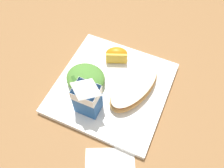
{
  "coord_description": "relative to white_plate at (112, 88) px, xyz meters",
  "views": [
    {
      "loc": [
        -0.13,
        0.3,
        0.54
      ],
      "look_at": [
        0.0,
        0.0,
        0.03
      ],
      "focal_mm": 38.17,
      "sensor_mm": 36.0,
      "label": 1
    }
  ],
  "objects": [
    {
      "name": "orange_wedge_front",
      "position": [
        0.02,
        -0.09,
        0.03
      ],
      "size": [
        0.07,
        0.06,
        0.04
      ],
      "color": "orange",
      "rests_on": "white_plate"
    },
    {
      "name": "ground",
      "position": [
        0.0,
        0.0,
        -0.01
      ],
      "size": [
        3.0,
        3.0,
        0.0
      ],
      "primitive_type": "plane",
      "color": "olive"
    },
    {
      "name": "white_plate",
      "position": [
        0.0,
        0.0,
        0.0
      ],
      "size": [
        0.28,
        0.28,
        0.02
      ],
      "primitive_type": "cube",
      "color": "white",
      "rests_on": "ground"
    },
    {
      "name": "milk_carton",
      "position": [
        0.03,
        0.08,
        0.07
      ],
      "size": [
        0.06,
        0.04,
        0.11
      ],
      "color": "#23569E",
      "rests_on": "white_plate"
    },
    {
      "name": "green_salad_pile",
      "position": [
        0.07,
        0.02,
        0.03
      ],
      "size": [
        0.1,
        0.1,
        0.04
      ],
      "color": "#4C8433",
      "rests_on": "white_plate"
    },
    {
      "name": "cheesy_pizza_bread",
      "position": [
        -0.06,
        -0.01,
        0.03
      ],
      "size": [
        0.12,
        0.19,
        0.04
      ],
      "color": "tan",
      "rests_on": "white_plate"
    }
  ]
}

